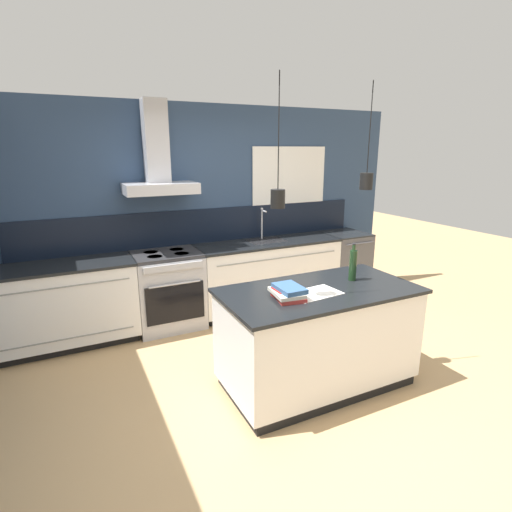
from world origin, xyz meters
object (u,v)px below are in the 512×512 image
(dishwasher, at_px, (343,263))
(bottle_on_island, at_px, (353,265))
(book_stack, at_px, (288,292))
(red_supply_box, at_px, (286,293))
(oven_range, at_px, (168,290))

(dishwasher, distance_m, bottle_on_island, 2.25)
(book_stack, distance_m, red_supply_box, 0.04)
(dishwasher, bearing_deg, book_stack, -137.46)
(oven_range, distance_m, dishwasher, 2.57)
(bottle_on_island, distance_m, red_supply_box, 0.77)
(oven_range, distance_m, red_supply_box, 1.97)
(bottle_on_island, bearing_deg, oven_range, 126.51)
(oven_range, relative_size, book_stack, 2.78)
(dishwasher, height_order, book_stack, book_stack)
(red_supply_box, bearing_deg, book_stack, -90.44)
(bottle_on_island, bearing_deg, book_stack, -169.49)
(oven_range, bearing_deg, book_stack, -74.32)
(bottle_on_island, height_order, red_supply_box, bottle_on_island)
(oven_range, height_order, book_stack, book_stack)
(bottle_on_island, relative_size, book_stack, 1.06)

